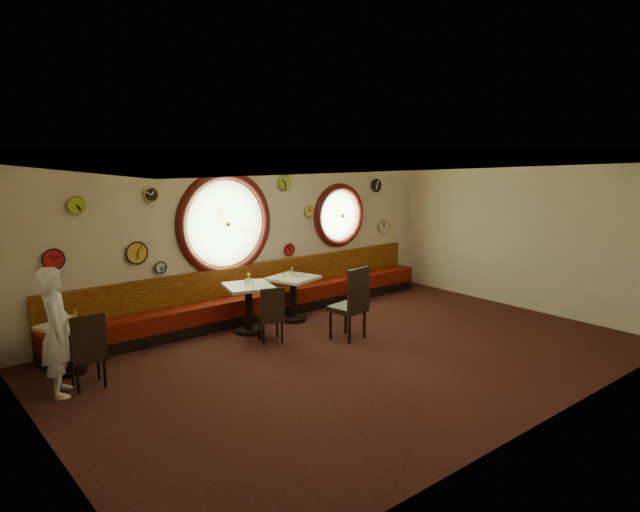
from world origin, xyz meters
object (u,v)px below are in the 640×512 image
(chair_c, at_px, (353,299))
(condiment_b_bottle, at_px, (249,278))
(condiment_b_salt, at_px, (246,282))
(waiter, at_px, (57,332))
(condiment_b_pepper, at_px, (253,281))
(condiment_c_salt, at_px, (284,275))
(condiment_a_salt, at_px, (58,322))
(condiment_a_bottle, at_px, (76,315))
(condiment_a_pepper, at_px, (69,321))
(condiment_c_pepper, at_px, (295,274))
(table_c, at_px, (293,293))
(table_b, at_px, (249,303))
(chair_a, at_px, (88,346))
(table_a, at_px, (70,342))
(chair_b, at_px, (271,311))
(condiment_c_bottle, at_px, (292,271))

(chair_c, xyz_separation_m, condiment_b_bottle, (-1.07, 1.56, 0.23))
(condiment_b_salt, relative_size, waiter, 0.06)
(chair_c, relative_size, condiment_b_pepper, 7.21)
(condiment_c_salt, bearing_deg, condiment_b_pepper, -167.70)
(condiment_b_salt, bearing_deg, condiment_a_salt, 179.12)
(condiment_c_salt, bearing_deg, condiment_a_bottle, -179.67)
(condiment_a_salt, distance_m, waiter, 0.72)
(condiment_a_pepper, bearing_deg, condiment_c_pepper, 1.10)
(table_c, distance_m, condiment_c_pepper, 0.36)
(table_b, height_order, chair_c, chair_c)
(table_b, relative_size, waiter, 0.56)
(condiment_c_pepper, relative_size, condiment_a_bottle, 0.55)
(condiment_c_salt, height_order, condiment_a_pepper, condiment_c_salt)
(table_c, relative_size, chair_c, 1.23)
(condiment_b_pepper, bearing_deg, condiment_a_salt, 178.67)
(chair_a, bearing_deg, chair_c, -5.64)
(table_a, xyz_separation_m, table_c, (4.04, 0.03, 0.07))
(condiment_b_bottle, xyz_separation_m, waiter, (-3.40, -0.73, -0.09))
(condiment_a_salt, bearing_deg, chair_b, -14.02)
(condiment_c_bottle, bearing_deg, condiment_c_salt, -173.45)
(condiment_a_salt, relative_size, condiment_b_bottle, 0.53)
(table_c, xyz_separation_m, condiment_b_pepper, (-0.95, -0.08, 0.38))
(table_a, bearing_deg, waiter, -115.43)
(condiment_c_salt, distance_m, condiment_a_pepper, 3.90)
(chair_b, height_order, chair_c, chair_c)
(table_b, xyz_separation_m, condiment_a_bottle, (-2.86, 0.15, 0.28))
(condiment_a_salt, height_order, condiment_a_bottle, condiment_a_bottle)
(chair_b, height_order, condiment_b_pepper, condiment_b_pepper)
(table_a, bearing_deg, condiment_b_salt, -0.43)
(condiment_b_salt, bearing_deg, table_a, 179.57)
(condiment_b_bottle, bearing_deg, condiment_c_pepper, -2.42)
(table_b, bearing_deg, condiment_b_salt, 149.58)
(condiment_b_pepper, bearing_deg, condiment_c_pepper, 4.05)
(condiment_a_pepper, bearing_deg, chair_c, -19.20)
(chair_c, bearing_deg, condiment_b_salt, 119.94)
(condiment_c_salt, bearing_deg, table_b, -169.15)
(condiment_a_bottle, bearing_deg, table_a, -144.02)
(chair_c, xyz_separation_m, condiment_a_bottle, (-4.00, 1.61, 0.10))
(condiment_b_bottle, distance_m, waiter, 3.48)
(table_a, xyz_separation_m, condiment_c_salt, (3.90, 0.13, 0.43))
(condiment_a_salt, height_order, condiment_b_bottle, condiment_b_bottle)
(condiment_b_bottle, bearing_deg, condiment_a_pepper, -177.76)
(waiter, bearing_deg, condiment_b_bottle, -61.45)
(table_b, bearing_deg, condiment_b_pepper, -3.17)
(condiment_c_bottle, bearing_deg, table_a, -177.91)
(chair_b, xyz_separation_m, condiment_c_bottle, (1.11, 0.91, 0.38))
(table_a, relative_size, condiment_c_salt, 9.77)
(condiment_c_bottle, bearing_deg, chair_a, -167.68)
(table_c, xyz_separation_m, condiment_b_bottle, (-0.96, 0.03, 0.41))
(chair_c, xyz_separation_m, condiment_c_bottle, (-0.04, 1.65, 0.21))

